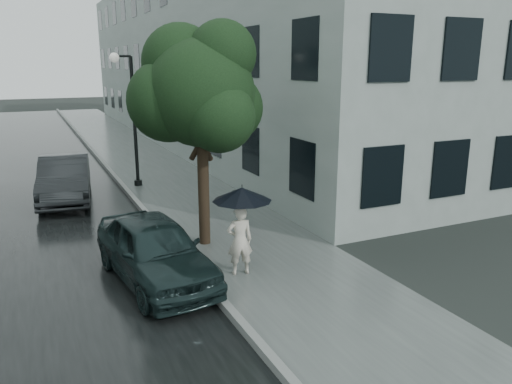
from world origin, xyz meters
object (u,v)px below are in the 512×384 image
street_tree (200,91)px  pedestrian (240,240)px  lamp_post (129,111)px  car_near (155,250)px  car_far (65,179)px

street_tree → pedestrian: bearing=-88.5°
lamp_post → car_near: lamp_post is taller
street_tree → lamp_post: size_ratio=1.14×
car_near → lamp_post: bearing=74.5°
pedestrian → street_tree: 3.62m
pedestrian → lamp_post: lamp_post is taller
pedestrian → street_tree: (-0.06, 2.15, 2.91)m
street_tree → lamp_post: (-0.38, 6.53, -1.00)m
car_far → street_tree: bearing=-56.8°
pedestrian → car_far: pedestrian is taller
street_tree → car_far: street_tree is taller
pedestrian → street_tree: street_tree is taller
car_near → pedestrian: bearing=-21.0°
pedestrian → car_near: pedestrian is taller
lamp_post → car_far: 3.21m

